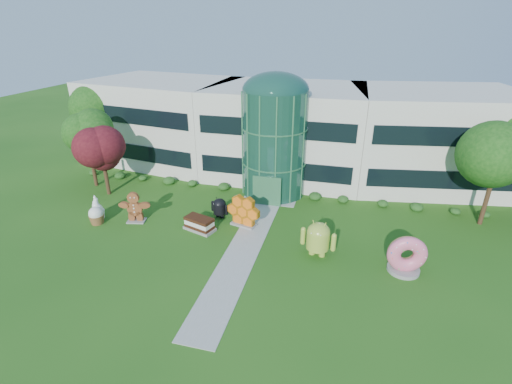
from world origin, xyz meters
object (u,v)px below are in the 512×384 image
(android_green, at_px, (318,237))
(android_black, at_px, (219,206))
(donut, at_px, (406,254))
(gingerbread, at_px, (135,207))

(android_green, distance_m, android_black, 9.44)
(donut, distance_m, gingerbread, 21.17)
(android_black, relative_size, donut, 0.74)
(android_black, xyz_separation_m, donut, (14.54, -4.10, 0.36))
(android_black, height_order, donut, donut)
(android_black, bearing_deg, gingerbread, -142.10)
(android_black, relative_size, gingerbread, 0.69)
(donut, xyz_separation_m, gingerbread, (-21.11, 1.65, -0.02))
(android_green, height_order, donut, android_green)
(android_green, height_order, android_black, android_green)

